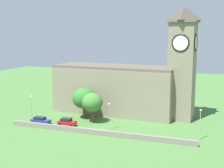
# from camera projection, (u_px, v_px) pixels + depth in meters

# --- Properties ---
(ground_plane) EXTENTS (200.00, 200.00, 0.00)m
(ground_plane) POSITION_uv_depth(u_px,v_px,m) (121.00, 116.00, 84.32)
(ground_plane) COLOR #477538
(church) EXTENTS (38.91, 13.63, 28.38)m
(church) POSITION_uv_depth(u_px,v_px,m) (126.00, 85.00, 85.62)
(church) COLOR gray
(church) RESTS_ON ground
(quay_barrier) EXTENTS (42.95, 0.70, 1.20)m
(quay_barrier) POSITION_uv_depth(u_px,v_px,m) (97.00, 132.00, 68.28)
(quay_barrier) COLOR gray
(quay_barrier) RESTS_ON ground
(car_blue) EXTENTS (4.85, 2.29, 1.73)m
(car_blue) POSITION_uv_depth(u_px,v_px,m) (41.00, 120.00, 76.68)
(car_blue) COLOR #233D9E
(car_blue) RESTS_ON ground
(car_red) EXTENTS (4.30, 2.28, 1.92)m
(car_red) POSITION_uv_depth(u_px,v_px,m) (67.00, 122.00, 74.86)
(car_red) COLOR red
(car_red) RESTS_ON ground
(streetlamp_west_end) EXTENTS (0.44, 0.44, 6.49)m
(streetlamp_west_end) POSITION_uv_depth(u_px,v_px,m) (31.00, 104.00, 78.63)
(streetlamp_west_end) COLOR #9EA0A5
(streetlamp_west_end) RESTS_ON ground
(streetlamp_west_mid) EXTENTS (0.44, 0.44, 6.30)m
(streetlamp_west_mid) POSITION_uv_depth(u_px,v_px,m) (109.00, 112.00, 71.16)
(streetlamp_west_mid) COLOR #9EA0A5
(streetlamp_west_mid) RESTS_ON ground
(streetlamp_central) EXTENTS (0.44, 0.44, 6.53)m
(streetlamp_central) POSITION_uv_depth(u_px,v_px,m) (200.00, 119.00, 64.52)
(streetlamp_central) COLOR #9EA0A5
(streetlamp_central) RESTS_ON ground
(tree_riverside_east) EXTENTS (5.19, 5.19, 7.46)m
(tree_riverside_east) POSITION_uv_depth(u_px,v_px,m) (92.00, 102.00, 77.10)
(tree_riverside_east) COLOR brown
(tree_riverside_east) RESTS_ON ground
(tree_riverside_west) EXTENTS (6.08, 6.08, 8.11)m
(tree_riverside_west) POSITION_uv_depth(u_px,v_px,m) (84.00, 98.00, 80.89)
(tree_riverside_west) COLOR brown
(tree_riverside_west) RESTS_ON ground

